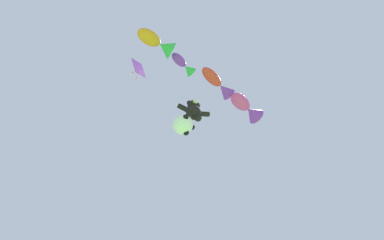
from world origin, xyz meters
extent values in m
ellipsoid|color=black|center=(0.92, 6.15, 13.60)|extent=(0.82, 0.70, 1.00)
sphere|color=black|center=(0.92, 6.15, 14.34)|extent=(0.69, 0.69, 0.69)
sphere|color=beige|center=(0.92, 5.86, 14.29)|extent=(0.29, 0.29, 0.29)
sphere|color=black|center=(0.67, 6.15, 14.61)|extent=(0.28, 0.28, 0.28)
cylinder|color=black|center=(0.32, 6.15, 13.77)|extent=(0.59, 0.27, 0.47)
sphere|color=black|center=(0.69, 6.15, 13.12)|extent=(0.37, 0.37, 0.37)
sphere|color=black|center=(1.17, 6.15, 14.61)|extent=(0.28, 0.28, 0.28)
cylinder|color=black|center=(1.52, 6.15, 13.77)|extent=(0.59, 0.27, 0.47)
sphere|color=black|center=(1.14, 6.15, 13.12)|extent=(0.37, 0.37, 0.37)
sphere|color=white|center=(0.42, 6.31, 12.31)|extent=(0.99, 0.99, 0.99)
sphere|color=black|center=(0.88, 6.31, 12.31)|extent=(0.28, 0.28, 0.28)
sphere|color=black|center=(0.33, 6.61, 12.63)|extent=(0.28, 0.28, 0.28)
sphere|color=black|center=(0.42, 5.86, 12.24)|extent=(0.28, 0.28, 0.28)
sphere|color=black|center=(0.64, 6.46, 11.94)|extent=(0.28, 0.28, 0.28)
ellipsoid|color=#E53F9E|center=(3.76, 5.72, 15.93)|extent=(1.67, 1.38, 0.73)
cone|color=purple|center=(4.78, 6.19, 15.93)|extent=(1.17, 1.30, 1.07)
sphere|color=black|center=(3.34, 5.52, 16.12)|extent=(0.19, 0.19, 0.19)
ellipsoid|color=red|center=(1.66, 4.91, 16.42)|extent=(1.68, 1.32, 0.59)
cone|color=purple|center=(2.71, 5.47, 16.42)|extent=(1.15, 1.16, 0.87)
sphere|color=black|center=(1.23, 4.69, 16.57)|extent=(0.15, 0.15, 0.15)
ellipsoid|color=purple|center=(-0.50, 4.44, 16.08)|extent=(1.13, 0.93, 0.44)
cone|color=green|center=(0.19, 4.80, 16.08)|extent=(0.79, 0.83, 0.65)
sphere|color=black|center=(-0.78, 4.29, 16.20)|extent=(0.11, 0.11, 0.11)
ellipsoid|color=orange|center=(-2.38, 3.72, 15.90)|extent=(1.48, 1.08, 0.68)
cone|color=green|center=(-1.38, 3.96, 15.90)|extent=(0.94, 1.14, 0.99)
sphere|color=black|center=(-2.79, 3.62, 16.08)|extent=(0.17, 0.17, 0.17)
cube|color=purple|center=(-2.66, 5.93, 16.99)|extent=(1.13, 0.97, 1.47)
cylinder|color=red|center=(-2.84, 5.94, 15.89)|extent=(0.03, 0.19, 1.26)
cylinder|color=red|center=(-2.47, 5.95, 15.84)|extent=(0.03, 0.12, 1.38)
camera|label=1|loc=(-1.00, 0.48, 1.75)|focal=24.00mm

